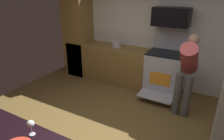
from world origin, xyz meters
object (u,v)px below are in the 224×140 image
(wine_glass_far, at_px, (31,124))
(stock_pot, at_px, (117,44))
(microwave, at_px, (171,17))
(oven_range, at_px, (164,71))
(person_cook, at_px, (187,69))

(wine_glass_far, relative_size, stock_pot, 0.74)
(microwave, distance_m, stock_pot, 1.42)
(oven_range, distance_m, person_cook, 0.88)
(oven_range, distance_m, stock_pot, 1.31)
(microwave, height_order, wine_glass_far, microwave)
(oven_range, height_order, stock_pot, oven_range)
(person_cook, bearing_deg, oven_range, 133.01)
(microwave, xyz_separation_m, wine_glass_far, (-0.45, -3.29, -0.67))
(oven_range, relative_size, stock_pot, 6.78)
(oven_range, xyz_separation_m, stock_pot, (-1.22, 0.02, 0.46))
(oven_range, xyz_separation_m, wine_glass_far, (-0.45, -3.20, 0.51))
(wine_glass_far, bearing_deg, oven_range, 81.90)
(oven_range, relative_size, microwave, 2.02)
(oven_range, distance_m, wine_glass_far, 3.27)
(stock_pot, bearing_deg, person_cook, -18.79)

